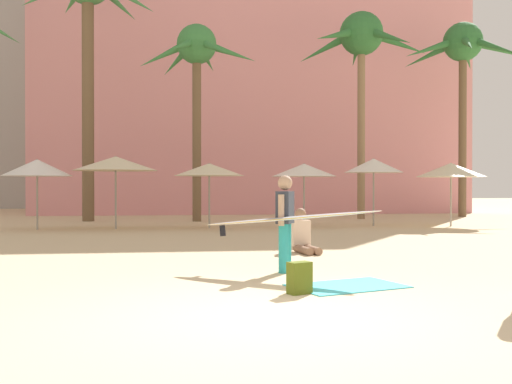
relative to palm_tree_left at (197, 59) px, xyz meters
name	(u,v)px	position (x,y,z in m)	size (l,w,h in m)	color
ground	(268,317)	(0.14, -17.54, -6.55)	(120.00, 120.00, 0.00)	beige
hotel_pink	(247,72)	(3.38, 11.12, 1.67)	(22.58, 11.44, 16.44)	pink
palm_tree_left	(197,59)	(0.00, 0.00, 0.00)	(4.86, 4.65, 7.93)	brown
palm_tree_center	(88,4)	(-4.35, 0.74, 2.23)	(5.59, 5.40, 10.72)	brown
palm_tree_right	(361,44)	(7.15, 0.91, 1.03)	(5.56, 5.67, 8.98)	#896B4C
palm_tree_far_right	(463,54)	(12.40, 2.00, 1.02)	(6.18, 5.60, 9.03)	brown
cafe_umbrella_0	(304,170)	(3.55, -3.92, -4.58)	(2.24, 2.24, 2.20)	gray
cafe_umbrella_1	(116,163)	(-2.81, -3.89, -4.38)	(2.78, 2.78, 2.41)	gray
cafe_umbrella_3	(451,170)	(8.80, -4.15, -4.56)	(2.42, 2.42, 2.24)	gray
cafe_umbrella_4	(37,168)	(-5.30, -3.89, -4.53)	(2.25, 2.25, 2.29)	gray
cafe_umbrella_5	(374,166)	(6.21, -3.45, -4.39)	(2.10, 2.10, 2.41)	gray
cafe_umbrella_6	(209,170)	(0.28, -4.00, -4.58)	(2.38, 2.38, 2.19)	gray
beach_towel	(347,286)	(1.55, -15.79, -6.54)	(1.54, 0.99, 0.01)	#4CC6D6
backpack	(299,278)	(0.76, -16.26, -6.35)	(0.35, 0.32, 0.42)	#515E18
person_mid_center	(286,219)	(0.93, -14.46, -5.67)	(2.74, 1.91, 1.59)	teal
person_far_right	(303,237)	(1.86, -11.48, -6.22)	(0.50, 0.99, 0.94)	#936B51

